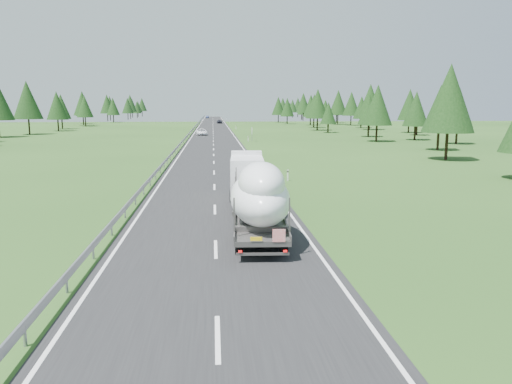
{
  "coord_description": "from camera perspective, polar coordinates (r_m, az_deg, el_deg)",
  "views": [
    {
      "loc": [
        -0.05,
        -13.35,
        6.56
      ],
      "look_at": [
        2.31,
        14.03,
        1.8
      ],
      "focal_mm": 35.0,
      "sensor_mm": 36.0,
      "label": 1
    }
  ],
  "objects": [
    {
      "name": "guardrail",
      "position": [
        113.57,
        -7.6,
        6.72
      ],
      "size": [
        0.1,
        400.0,
        0.76
      ],
      "color": "slate",
      "rests_on": "ground"
    },
    {
      "name": "tree_line_left",
      "position": [
        154.87,
        -21.56,
        9.35
      ],
      "size": [
        14.35,
        346.4,
        12.45
      ],
      "color": "black",
      "rests_on": "ground"
    },
    {
      "name": "ground",
      "position": [
        14.87,
        -4.41,
        -16.37
      ],
      "size": [
        400.0,
        400.0,
        0.0
      ],
      "primitive_type": "plane",
      "color": "#224316",
      "rests_on": "ground"
    },
    {
      "name": "highway_sign",
      "position": [
        93.75,
        -0.47,
        6.91
      ],
      "size": [
        0.08,
        0.9,
        2.6
      ],
      "color": "slate",
      "rests_on": "ground"
    },
    {
      "name": "distant_car_dark",
      "position": [
        190.83,
        -4.21,
        8.04
      ],
      "size": [
        2.1,
        4.46,
        1.47
      ],
      "primitive_type": "imported",
      "rotation": [
        0.0,
        0.0,
        0.08
      ],
      "color": "black",
      "rests_on": "ground"
    },
    {
      "name": "distant_van",
      "position": [
        114.57,
        -6.24,
        6.83
      ],
      "size": [
        2.73,
        5.3,
        1.43
      ],
      "primitive_type": "imported",
      "rotation": [
        0.0,
        0.0,
        0.07
      ],
      "color": "white",
      "rests_on": "ground"
    },
    {
      "name": "road_surface",
      "position": [
        113.54,
        -4.91,
        6.47
      ],
      "size": [
        10.0,
        400.0,
        0.02
      ],
      "primitive_type": "cube",
      "color": "black",
      "rests_on": "ground"
    },
    {
      "name": "tree_line_right",
      "position": [
        147.01,
        11.33,
        9.73
      ],
      "size": [
        28.37,
        346.39,
        12.59
      ],
      "color": "black",
      "rests_on": "ground"
    },
    {
      "name": "distant_car_blue",
      "position": [
        273.03,
        -5.59,
        8.54
      ],
      "size": [
        1.68,
        4.37,
        1.42
      ],
      "primitive_type": "imported",
      "rotation": [
        0.0,
        0.0,
        0.04
      ],
      "color": "#182445",
      "rests_on": "ground"
    },
    {
      "name": "boat_truck",
      "position": [
        27.93,
        -0.01,
        0.52
      ],
      "size": [
        3.18,
        17.52,
        4.02
      ],
      "color": "white",
      "rests_on": "ground"
    },
    {
      "name": "marker_posts",
      "position": [
        168.59,
        -2.7,
        7.76
      ],
      "size": [
        0.13,
        350.08,
        1.0
      ],
      "color": "silver",
      "rests_on": "ground"
    }
  ]
}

